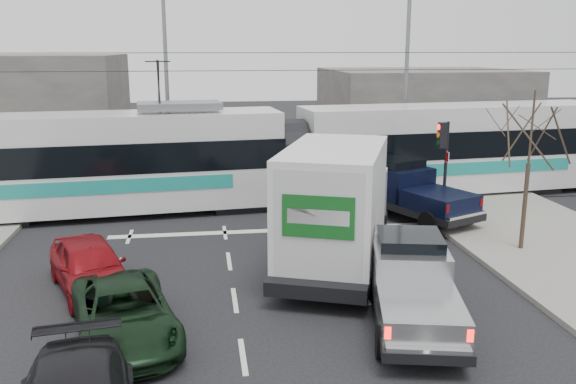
{
  "coord_description": "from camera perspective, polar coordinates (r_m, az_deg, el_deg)",
  "views": [
    {
      "loc": [
        -2.43,
        -14.8,
        6.41
      ],
      "look_at": [
        0.33,
        4.37,
        1.8
      ],
      "focal_mm": 38.0,
      "sensor_mm": 36.0,
      "label": 1
    }
  ],
  "objects": [
    {
      "name": "ground",
      "position": [
        16.31,
        1.05,
        -9.75
      ],
      "size": [
        120.0,
        120.0,
        0.0
      ],
      "primitive_type": "plane",
      "color": "black",
      "rests_on": "ground"
    },
    {
      "name": "rails",
      "position": [
        25.73,
        -2.52,
        -1.03
      ],
      "size": [
        60.0,
        1.6,
        0.03
      ],
      "primitive_type": "cube",
      "color": "#33302D",
      "rests_on": "ground"
    },
    {
      "name": "building_right",
      "position": [
        41.58,
        12.26,
        7.69
      ],
      "size": [
        12.0,
        10.0,
        5.0
      ],
      "primitive_type": "cube",
      "color": "slate",
      "rests_on": "ground"
    },
    {
      "name": "bare_tree",
      "position": [
        20.17,
        21.8,
        4.98
      ],
      "size": [
        2.4,
        2.4,
        5.0
      ],
      "color": "#47382B",
      "rests_on": "ground"
    },
    {
      "name": "traffic_signal",
      "position": [
        23.37,
        14.33,
        3.94
      ],
      "size": [
        0.44,
        0.44,
        3.6
      ],
      "color": "black",
      "rests_on": "ground"
    },
    {
      "name": "street_lamp_near",
      "position": [
        30.43,
        10.67,
        10.72
      ],
      "size": [
        2.38,
        0.25,
        9.0
      ],
      "color": "slate",
      "rests_on": "ground"
    },
    {
      "name": "street_lamp_far",
      "position": [
        30.88,
        -11.66,
        10.71
      ],
      "size": [
        2.38,
        0.25,
        9.0
      ],
      "color": "slate",
      "rests_on": "ground"
    },
    {
      "name": "catenary",
      "position": [
        25.05,
        -2.61,
        7.58
      ],
      "size": [
        60.0,
        0.2,
        7.0
      ],
      "color": "black",
      "rests_on": "ground"
    },
    {
      "name": "tram",
      "position": [
        25.32,
        0.13,
        3.56
      ],
      "size": [
        28.97,
        5.71,
        5.88
      ],
      "rotation": [
        0.0,
        0.0,
        0.1
      ],
      "color": "silver",
      "rests_on": "ground"
    },
    {
      "name": "silver_pickup",
      "position": [
        15.03,
        11.5,
        -8.18
      ],
      "size": [
        2.91,
        5.55,
        1.92
      ],
      "rotation": [
        0.0,
        0.0,
        -0.22
      ],
      "color": "black",
      "rests_on": "ground"
    },
    {
      "name": "box_truck",
      "position": [
        17.95,
        4.59,
        -1.4
      ],
      "size": [
        5.05,
        7.87,
        3.72
      ],
      "rotation": [
        0.0,
        0.0,
        -0.37
      ],
      "color": "black",
      "rests_on": "ground"
    },
    {
      "name": "navy_pickup",
      "position": [
        23.72,
        11.2,
        0.18
      ],
      "size": [
        3.94,
        5.59,
        2.22
      ],
      "rotation": [
        0.0,
        0.0,
        0.43
      ],
      "color": "black",
      "rests_on": "ground"
    },
    {
      "name": "green_car",
      "position": [
        14.32,
        -15.05,
        -10.92
      ],
      "size": [
        3.08,
        4.88,
        1.26
      ],
      "primitive_type": "imported",
      "rotation": [
        0.0,
        0.0,
        0.24
      ],
      "color": "black",
      "rests_on": "ground"
    },
    {
      "name": "red_car",
      "position": [
        17.25,
        -18.04,
        -6.59
      ],
      "size": [
        3.08,
        4.49,
        1.42
      ],
      "primitive_type": "imported",
      "rotation": [
        0.0,
        0.0,
        0.37
      ],
      "color": "maroon",
      "rests_on": "ground"
    }
  ]
}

